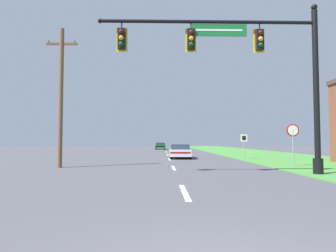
# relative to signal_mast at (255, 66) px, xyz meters

# --- Properties ---
(grass_verge_right) EXTENTS (10.00, 110.00, 0.04)m
(grass_verge_right) POSITION_rel_signal_mast_xyz_m (6.90, 19.54, -4.94)
(grass_verge_right) COLOR #428438
(grass_verge_right) RESTS_ON ground
(road_center_line) EXTENTS (0.16, 34.80, 0.01)m
(road_center_line) POSITION_rel_signal_mast_xyz_m (-3.60, 11.54, -4.96)
(road_center_line) COLOR silver
(road_center_line) RESTS_ON ground
(signal_mast) EXTENTS (10.22, 0.47, 7.84)m
(signal_mast) POSITION_rel_signal_mast_xyz_m (0.00, 0.00, 0.00)
(signal_mast) COLOR black
(signal_mast) RESTS_ON grass_verge_right
(car_ahead) EXTENTS (2.05, 4.54, 1.19)m
(car_ahead) POSITION_rel_signal_mast_xyz_m (-2.61, 13.11, -4.36)
(car_ahead) COLOR black
(car_ahead) RESTS_ON ground
(far_car) EXTENTS (1.82, 4.63, 1.19)m
(far_car) POSITION_rel_signal_mast_xyz_m (-4.46, 41.39, -4.36)
(far_car) COLOR black
(far_car) RESTS_ON ground
(stop_sign) EXTENTS (0.76, 0.07, 2.50)m
(stop_sign) POSITION_rel_signal_mast_xyz_m (3.61, 4.34, -3.10)
(stop_sign) COLOR gray
(stop_sign) RESTS_ON grass_verge_right
(route_sign_post) EXTENTS (0.55, 0.06, 2.03)m
(route_sign_post) POSITION_rel_signal_mast_xyz_m (2.54, 11.16, -3.43)
(route_sign_post) COLOR gray
(route_sign_post) RESTS_ON grass_verge_right
(utility_pole_near) EXTENTS (1.80, 0.26, 8.10)m
(utility_pole_near) POSITION_rel_signal_mast_xyz_m (-10.12, 3.93, -0.76)
(utility_pole_near) COLOR brown
(utility_pole_near) RESTS_ON ground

